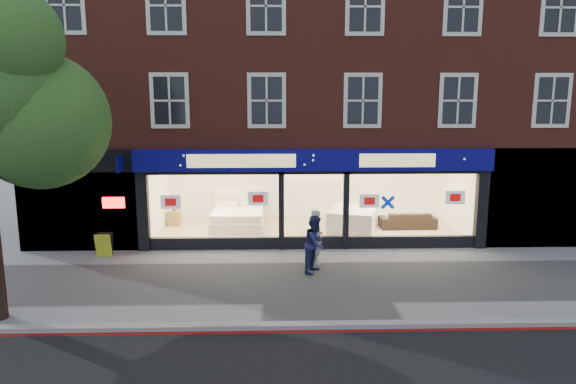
{
  "coord_description": "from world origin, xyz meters",
  "views": [
    {
      "loc": [
        -1.29,
        -13.2,
        4.83
      ],
      "look_at": [
        -0.85,
        2.5,
        2.0
      ],
      "focal_mm": 32.0,
      "sensor_mm": 36.0,
      "label": 1
    }
  ],
  "objects_px": {
    "pedestrian_grey": "(316,237)",
    "pedestrian_blue": "(315,244)",
    "a_board": "(104,245)",
    "sofa": "(407,220)",
    "mattress_stack": "(353,219)",
    "display_bed": "(238,217)"
  },
  "relations": [
    {
      "from": "sofa",
      "to": "pedestrian_blue",
      "type": "bearing_deg",
      "value": 48.85
    },
    {
      "from": "mattress_stack",
      "to": "display_bed",
      "type": "bearing_deg",
      "value": 171.52
    },
    {
      "from": "display_bed",
      "to": "sofa",
      "type": "relative_size",
      "value": 1.16
    },
    {
      "from": "mattress_stack",
      "to": "pedestrian_blue",
      "type": "relative_size",
      "value": 1.47
    },
    {
      "from": "a_board",
      "to": "sofa",
      "type": "bearing_deg",
      "value": 17.63
    },
    {
      "from": "pedestrian_grey",
      "to": "pedestrian_blue",
      "type": "distance_m",
      "value": 0.75
    },
    {
      "from": "display_bed",
      "to": "sofa",
      "type": "bearing_deg",
      "value": -2.34
    },
    {
      "from": "pedestrian_grey",
      "to": "a_board",
      "type": "bearing_deg",
      "value": 69.94
    },
    {
      "from": "display_bed",
      "to": "pedestrian_grey",
      "type": "height_order",
      "value": "pedestrian_grey"
    },
    {
      "from": "mattress_stack",
      "to": "sofa",
      "type": "distance_m",
      "value": 2.12
    },
    {
      "from": "display_bed",
      "to": "sofa",
      "type": "height_order",
      "value": "display_bed"
    },
    {
      "from": "sofa",
      "to": "pedestrian_blue",
      "type": "height_order",
      "value": "pedestrian_blue"
    },
    {
      "from": "mattress_stack",
      "to": "pedestrian_grey",
      "type": "xyz_separation_m",
      "value": [
        -1.64,
        -3.58,
        0.32
      ]
    },
    {
      "from": "sofa",
      "to": "a_board",
      "type": "relative_size",
      "value": 2.72
    },
    {
      "from": "pedestrian_grey",
      "to": "sofa",
      "type": "bearing_deg",
      "value": -56.57
    },
    {
      "from": "mattress_stack",
      "to": "pedestrian_blue",
      "type": "height_order",
      "value": "pedestrian_blue"
    },
    {
      "from": "display_bed",
      "to": "a_board",
      "type": "height_order",
      "value": "display_bed"
    },
    {
      "from": "display_bed",
      "to": "a_board",
      "type": "bearing_deg",
      "value": -138.85
    },
    {
      "from": "pedestrian_grey",
      "to": "pedestrian_blue",
      "type": "xyz_separation_m",
      "value": [
        -0.09,
        -0.74,
        0.0
      ]
    },
    {
      "from": "sofa",
      "to": "a_board",
      "type": "xyz_separation_m",
      "value": [
        -10.28,
        -3.0,
        -0.02
      ]
    },
    {
      "from": "a_board",
      "to": "pedestrian_blue",
      "type": "relative_size",
      "value": 0.46
    },
    {
      "from": "a_board",
      "to": "pedestrian_blue",
      "type": "distance_m",
      "value": 6.66
    }
  ]
}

